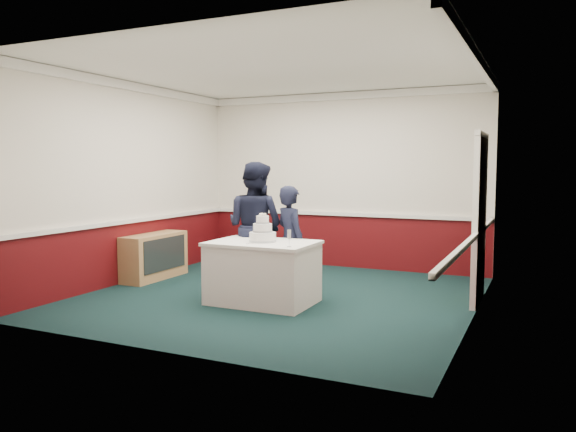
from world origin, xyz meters
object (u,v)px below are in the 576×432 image
at_px(sideboard, 155,256).
at_px(cake_table, 263,272).
at_px(champagne_flute, 289,235).
at_px(person_woman, 290,241).
at_px(person_man, 255,227).
at_px(wedding_cake, 263,233).
at_px(cake_knife, 253,243).

distance_m(sideboard, cake_table, 2.34).
bearing_deg(champagne_flute, person_woman, 113.68).
bearing_deg(person_woman, champagne_flute, 148.30).
distance_m(cake_table, person_man, 0.91).
distance_m(sideboard, person_man, 1.89).
height_order(wedding_cake, cake_knife, wedding_cake).
bearing_deg(person_man, cake_table, 132.53).
xyz_separation_m(cake_table, person_woman, (0.13, 0.57, 0.34)).
xyz_separation_m(cake_knife, champagne_flute, (0.53, -0.08, 0.14)).
bearing_deg(person_man, person_woman, -177.43).
relative_size(wedding_cake, cake_knife, 1.65).
xyz_separation_m(champagne_flute, person_woman, (-0.37, 0.85, -0.19)).
height_order(cake_table, cake_knife, cake_knife).
xyz_separation_m(champagne_flute, person_man, (-0.94, 0.89, -0.03)).
bearing_deg(cake_table, person_man, 125.70).
height_order(cake_knife, person_man, person_man).
height_order(wedding_cake, person_man, person_man).
bearing_deg(person_woman, cake_knife, 113.09).
xyz_separation_m(cake_knife, person_man, (-0.41, 0.81, 0.11)).
xyz_separation_m(cake_table, person_man, (-0.44, 0.61, 0.50)).
relative_size(wedding_cake, champagne_flute, 1.78).
distance_m(cake_table, wedding_cake, 0.50).
relative_size(cake_table, champagne_flute, 6.44).
xyz_separation_m(wedding_cake, champagne_flute, (0.50, -0.28, 0.03)).
distance_m(cake_knife, champagne_flute, 0.55).
height_order(wedding_cake, person_woman, person_woman).
height_order(sideboard, cake_knife, cake_knife).
height_order(champagne_flute, person_man, person_man).
bearing_deg(person_woman, sideboard, 32.10).
relative_size(person_man, person_woman, 1.22).
bearing_deg(wedding_cake, champagne_flute, -29.25).
distance_m(cake_table, champagne_flute, 0.78).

